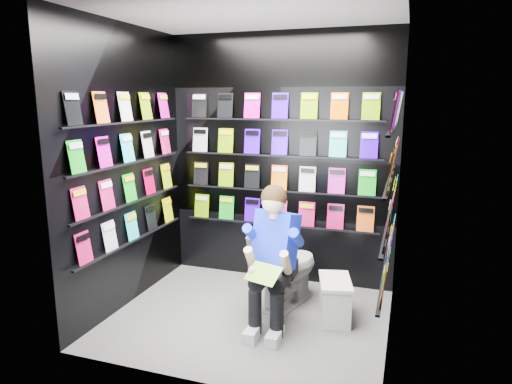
% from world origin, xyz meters
% --- Properties ---
extents(floor, '(2.40, 2.40, 0.00)m').
position_xyz_m(floor, '(0.00, 0.00, 0.00)').
color(floor, '#575755').
rests_on(floor, ground).
extents(ceiling, '(2.40, 2.40, 0.00)m').
position_xyz_m(ceiling, '(0.00, 0.00, 2.60)').
color(ceiling, white).
rests_on(ceiling, floor).
extents(wall_back, '(2.40, 0.04, 2.60)m').
position_xyz_m(wall_back, '(0.00, 1.00, 1.30)').
color(wall_back, black).
rests_on(wall_back, floor).
extents(wall_front, '(2.40, 0.04, 2.60)m').
position_xyz_m(wall_front, '(0.00, -1.00, 1.30)').
color(wall_front, black).
rests_on(wall_front, floor).
extents(wall_left, '(0.04, 2.00, 2.60)m').
position_xyz_m(wall_left, '(-1.20, 0.00, 1.30)').
color(wall_left, black).
rests_on(wall_left, floor).
extents(wall_right, '(0.04, 2.00, 2.60)m').
position_xyz_m(wall_right, '(1.20, 0.00, 1.30)').
color(wall_right, black).
rests_on(wall_right, floor).
extents(comics_back, '(2.10, 0.06, 1.37)m').
position_xyz_m(comics_back, '(0.00, 0.97, 1.31)').
color(comics_back, orange).
rests_on(comics_back, wall_back).
extents(comics_left, '(0.06, 1.70, 1.37)m').
position_xyz_m(comics_left, '(-1.17, 0.00, 1.31)').
color(comics_left, orange).
rests_on(comics_left, wall_left).
extents(comics_right, '(0.06, 1.70, 1.37)m').
position_xyz_m(comics_right, '(1.17, 0.00, 1.31)').
color(comics_right, orange).
rests_on(comics_right, wall_right).
extents(toilet, '(0.63, 0.84, 0.73)m').
position_xyz_m(toilet, '(0.24, 0.40, 0.37)').
color(toilet, white).
rests_on(toilet, floor).
extents(longbox, '(0.34, 0.49, 0.33)m').
position_xyz_m(longbox, '(0.73, 0.24, 0.17)').
color(longbox, silver).
rests_on(longbox, floor).
extents(longbox_lid, '(0.37, 0.52, 0.03)m').
position_xyz_m(longbox_lid, '(0.73, 0.24, 0.35)').
color(longbox_lid, silver).
rests_on(longbox_lid, longbox).
extents(reader, '(0.68, 0.83, 1.31)m').
position_xyz_m(reader, '(0.24, 0.02, 0.75)').
color(reader, '#1225C9').
rests_on(reader, toilet).
extents(held_comic, '(0.31, 0.24, 0.12)m').
position_xyz_m(held_comic, '(0.24, -0.33, 0.58)').
color(held_comic, green).
rests_on(held_comic, reader).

